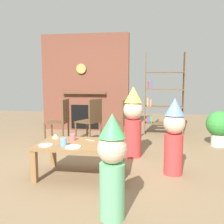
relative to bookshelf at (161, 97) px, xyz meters
name	(u,v)px	position (x,y,z in m)	size (l,w,h in m)	color
ground_plane	(98,165)	(-1.01, -2.40, -0.88)	(12.00, 12.00, 0.00)	#846B4C
brick_fireplace_feature	(85,83)	(-1.88, 0.20, 0.31)	(2.20, 0.28, 2.40)	brown
bookshelf	(161,97)	(0.00, 0.00, 0.00)	(0.90, 0.28, 1.90)	brown
coffee_table	(81,148)	(-1.15, -2.83, -0.50)	(1.11, 0.70, 0.45)	olive
paper_cup_near_left	(105,143)	(-0.79, -2.97, -0.38)	(0.08, 0.08, 0.10)	#8CD18C
paper_cup_near_right	(63,142)	(-1.32, -3.01, -0.38)	(0.08, 0.08, 0.10)	#669EE0
paper_cup_center	(73,137)	(-1.30, -2.71, -0.39)	(0.08, 0.08, 0.09)	#E5666B
paper_plate_front	(46,145)	(-1.55, -3.03, -0.43)	(0.17, 0.17, 0.01)	white
paper_plate_rear	(73,147)	(-1.18, -3.06, -0.43)	(0.20, 0.20, 0.01)	white
birthday_cake_slice	(55,136)	(-1.58, -2.62, -0.40)	(0.10, 0.10, 0.06)	#EAC68C
table_fork	(90,140)	(-1.06, -2.68, -0.43)	(0.15, 0.02, 0.01)	silver
child_with_cone_hat	(112,164)	(-0.58, -3.79, -0.36)	(0.27, 0.27, 0.98)	#66B27F
child_in_pink	(174,135)	(0.07, -2.59, -0.33)	(0.29, 0.29, 1.04)	#D13838
child_by_the_chairs	(133,120)	(-0.52, -1.88, -0.27)	(0.32, 0.32, 1.16)	#D13838
dining_chair_left	(61,119)	(-1.98, -1.29, -0.37)	(0.41, 0.41, 0.90)	brown
dining_chair_middle	(92,118)	(-1.40, -1.15, -0.37)	(0.53, 0.53, 0.90)	brown
dining_chair_right	(124,120)	(-0.74, -1.20, -0.37)	(0.54, 0.54, 0.90)	brown
potted_plant_tall	(219,126)	(1.07, -0.97, -0.48)	(0.50, 0.50, 0.69)	beige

